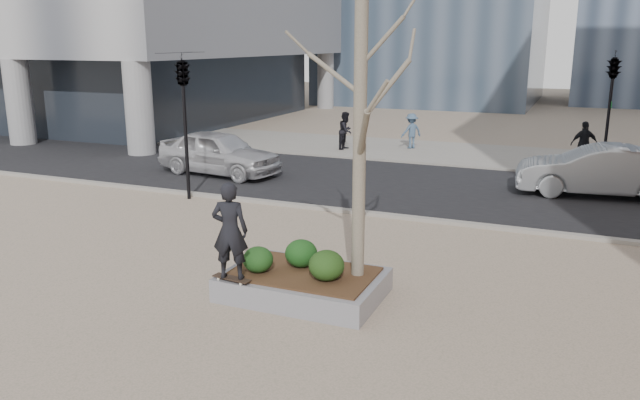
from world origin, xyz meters
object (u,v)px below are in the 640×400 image
at_px(skateboard, 232,279).
at_px(police_car, 219,152).
at_px(planter, 303,285).
at_px(skateboarder, 230,231).

relative_size(skateboard, police_car, 0.16).
bearing_deg(skateboard, police_car, 130.10).
bearing_deg(planter, skateboarder, -140.55).
distance_m(skateboard, police_car, 11.92).
distance_m(skateboard, skateboarder, 0.95).
relative_size(planter, police_car, 0.63).
xyz_separation_m(skateboard, police_car, (-6.49, 10.00, 0.35)).
bearing_deg(planter, police_car, 129.64).
bearing_deg(skateboard, skateboarder, 0.00).
xyz_separation_m(planter, skateboarder, (-1.07, -0.88, 1.22)).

